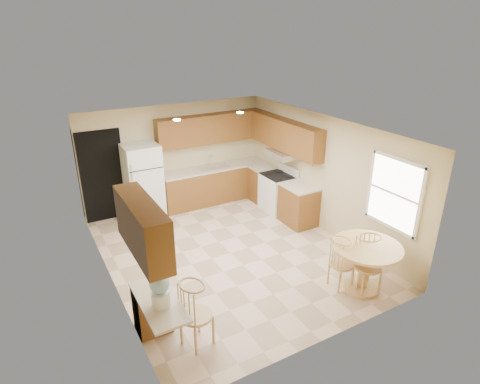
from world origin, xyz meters
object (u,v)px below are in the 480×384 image
refrigerator (143,182)px  chair_table_b (373,263)px  chair_table_a (346,261)px  stove (278,192)px  water_crock (160,290)px  chair_desk (199,312)px  dining_table (365,261)px

refrigerator → chair_table_b: size_ratio=1.73×
refrigerator → chair_table_b: (2.35, -4.70, -0.26)m
chair_table_a → stove: bearing=168.6°
chair_table_a → chair_table_b: bearing=41.9°
chair_table_a → chair_table_b: 0.43m
stove → water_crock: water_crock is taller
chair_table_b → refrigerator: bearing=-50.2°
refrigerator → water_crock: (-1.05, -4.22, 0.14)m
chair_table_b → chair_desk: bearing=7.5°
water_crock → stove: bearing=37.4°
chair_desk → water_crock: size_ratio=1.85×
refrigerator → chair_desk: 4.45m
dining_table → chair_table_b: bearing=-90.0°
stove → chair_table_b: 3.52m
chair_desk → chair_table_a: bearing=75.0°
stove → chair_desk: 4.71m
chair_desk → water_crock: bearing=-128.1°
chair_table_b → water_crock: (-3.40, 0.48, 0.40)m
dining_table → water_crock: 3.45m
refrigerator → stove: (2.88, -1.22, -0.41)m
refrigerator → stove: 3.15m
water_crock → chair_table_a: bearing=-2.7°
stove → dining_table: stove is taller
dining_table → refrigerator: bearing=117.4°
chair_table_a → chair_desk: 2.68m
refrigerator → stove: bearing=-23.0°
chair_desk → water_crock: water_crock is taller
chair_desk → stove: bearing=116.8°
dining_table → chair_table_b: chair_table_b is taller
dining_table → chair_table_b: 0.18m
refrigerator → chair_desk: refrigerator is taller
chair_table_a → chair_table_b: size_ratio=0.90×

